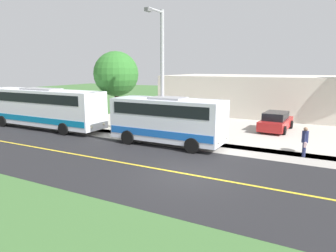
{
  "coord_description": "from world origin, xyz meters",
  "views": [
    {
      "loc": [
        12.24,
        5.6,
        4.8
      ],
      "look_at": [
        -3.5,
        -2.85,
        1.4
      ],
      "focal_mm": 32.96,
      "sensor_mm": 36.0,
      "label": 1
    }
  ],
  "objects_px": {
    "parked_car_near": "(276,122)",
    "shuttle_bus_front": "(168,119)",
    "pedestrian_with_bags": "(305,141)",
    "commercial_building": "(258,94)",
    "transit_bus_rear": "(43,106)",
    "street_light_pole": "(161,72)",
    "tree_curbside": "(116,74)"
  },
  "relations": [
    {
      "from": "transit_bus_rear",
      "to": "parked_car_near",
      "type": "distance_m",
      "value": 18.36
    },
    {
      "from": "tree_curbside",
      "to": "shuttle_bus_front",
      "type": "bearing_deg",
      "value": 65.02
    },
    {
      "from": "street_light_pole",
      "to": "commercial_building",
      "type": "bearing_deg",
      "value": 171.23
    },
    {
      "from": "pedestrian_with_bags",
      "to": "commercial_building",
      "type": "relative_size",
      "value": 0.09
    },
    {
      "from": "transit_bus_rear",
      "to": "street_light_pole",
      "type": "distance_m",
      "value": 11.01
    },
    {
      "from": "transit_bus_rear",
      "to": "shuttle_bus_front",
      "type": "bearing_deg",
      "value": 90.22
    },
    {
      "from": "transit_bus_rear",
      "to": "pedestrian_with_bags",
      "type": "bearing_deg",
      "value": 93.3
    },
    {
      "from": "tree_curbside",
      "to": "commercial_building",
      "type": "relative_size",
      "value": 0.32
    },
    {
      "from": "pedestrian_with_bags",
      "to": "parked_car_near",
      "type": "height_order",
      "value": "pedestrian_with_bags"
    },
    {
      "from": "street_light_pole",
      "to": "commercial_building",
      "type": "relative_size",
      "value": 0.43
    },
    {
      "from": "transit_bus_rear",
      "to": "parked_car_near",
      "type": "relative_size",
      "value": 2.51
    },
    {
      "from": "parked_car_near",
      "to": "commercial_building",
      "type": "xyz_separation_m",
      "value": [
        -9.09,
        -3.38,
        1.28
      ]
    },
    {
      "from": "shuttle_bus_front",
      "to": "transit_bus_rear",
      "type": "distance_m",
      "value": 11.3
    },
    {
      "from": "parked_car_near",
      "to": "transit_bus_rear",
      "type": "bearing_deg",
      "value": -64.73
    },
    {
      "from": "shuttle_bus_front",
      "to": "commercial_building",
      "type": "distance_m",
      "value": 16.98
    },
    {
      "from": "pedestrian_with_bags",
      "to": "parked_car_near",
      "type": "relative_size",
      "value": 0.37
    },
    {
      "from": "street_light_pole",
      "to": "pedestrian_with_bags",
      "type": "bearing_deg",
      "value": 94.8
    },
    {
      "from": "transit_bus_rear",
      "to": "tree_curbside",
      "type": "xyz_separation_m",
      "value": [
        -2.91,
        5.15,
        2.53
      ]
    },
    {
      "from": "tree_curbside",
      "to": "commercial_building",
      "type": "distance_m",
      "value": 16.31
    },
    {
      "from": "shuttle_bus_front",
      "to": "transit_bus_rear",
      "type": "xyz_separation_m",
      "value": [
        0.04,
        -11.3,
        0.11
      ]
    },
    {
      "from": "street_light_pole",
      "to": "parked_car_near",
      "type": "height_order",
      "value": "street_light_pole"
    },
    {
      "from": "commercial_building",
      "to": "shuttle_bus_front",
      "type": "bearing_deg",
      "value": -6.42
    },
    {
      "from": "parked_car_near",
      "to": "shuttle_bus_front",
      "type": "bearing_deg",
      "value": -34.14
    },
    {
      "from": "street_light_pole",
      "to": "tree_curbside",
      "type": "bearing_deg",
      "value": -114.61
    },
    {
      "from": "pedestrian_with_bags",
      "to": "street_light_pole",
      "type": "relative_size",
      "value": 0.2
    },
    {
      "from": "pedestrian_with_bags",
      "to": "shuttle_bus_front",
      "type": "bearing_deg",
      "value": -82.32
    },
    {
      "from": "parked_car_near",
      "to": "commercial_building",
      "type": "bearing_deg",
      "value": -159.62
    },
    {
      "from": "shuttle_bus_front",
      "to": "transit_bus_rear",
      "type": "bearing_deg",
      "value": -89.78
    },
    {
      "from": "shuttle_bus_front",
      "to": "parked_car_near",
      "type": "height_order",
      "value": "shuttle_bus_front"
    },
    {
      "from": "street_light_pole",
      "to": "tree_curbside",
      "type": "distance_m",
      "value": 6.06
    },
    {
      "from": "transit_bus_rear",
      "to": "tree_curbside",
      "type": "distance_m",
      "value": 6.43
    },
    {
      "from": "shuttle_bus_front",
      "to": "commercial_building",
      "type": "bearing_deg",
      "value": 173.58
    }
  ]
}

